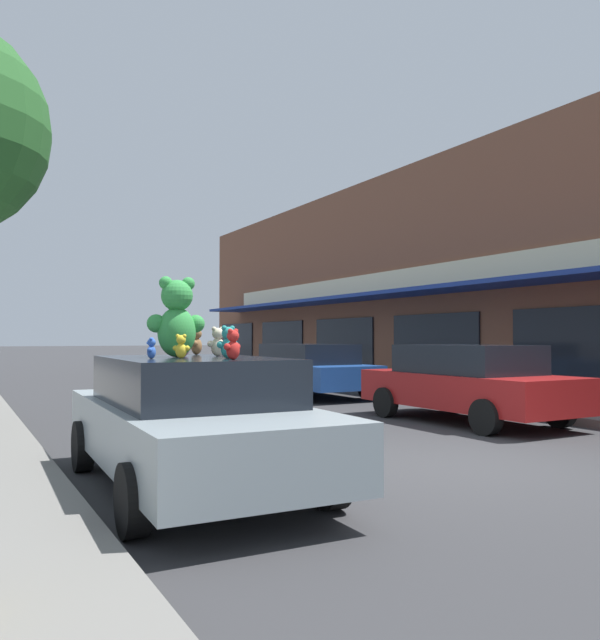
{
  "coord_description": "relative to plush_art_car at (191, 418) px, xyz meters",
  "views": [
    {
      "loc": [
        -5.57,
        -6.15,
        1.63
      ],
      "look_at": [
        -0.1,
        3.69,
        1.96
      ],
      "focal_mm": 35.0,
      "sensor_mm": 36.0,
      "label": 1
    }
  ],
  "objects": [
    {
      "name": "teddy_bear_giant",
      "position": [
        -0.11,
        0.18,
        1.1
      ],
      "size": [
        0.66,
        0.42,
        0.9
      ],
      "rotation": [
        0.0,
        0.0,
        3.06
      ],
      "color": "green",
      "rests_on": "plush_art_car"
    },
    {
      "name": "teddy_bear_red",
      "position": [
        0.11,
        -0.9,
        0.81
      ],
      "size": [
        0.23,
        0.18,
        0.31
      ],
      "rotation": [
        0.0,
        0.0,
        3.63
      ],
      "color": "red",
      "rests_on": "plush_art_car"
    },
    {
      "name": "parked_car_far_right",
      "position": [
        6.45,
        8.69,
        0.03
      ],
      "size": [
        2.16,
        4.7,
        1.46
      ],
      "color": "#1E4793",
      "rests_on": "ground_plane"
    },
    {
      "name": "plush_art_car",
      "position": [
        0.0,
        0.0,
        0.0
      ],
      "size": [
        2.17,
        4.66,
        1.42
      ],
      "rotation": [
        0.0,
        0.0,
        -0.04
      ],
      "color": "#8C999E",
      "rests_on": "ground_plane"
    },
    {
      "name": "teddy_bear_cream",
      "position": [
        0.42,
        0.3,
        0.83
      ],
      "size": [
        0.26,
        0.16,
        0.35
      ],
      "rotation": [
        0.0,
        0.0,
        3.21
      ],
      "color": "beige",
      "rests_on": "plush_art_car"
    },
    {
      "name": "teddy_bear_teal",
      "position": [
        0.23,
        -0.49,
        0.83
      ],
      "size": [
        0.26,
        0.17,
        0.34
      ],
      "rotation": [
        0.0,
        0.0,
        3.3
      ],
      "color": "teal",
      "rests_on": "plush_art_car"
    },
    {
      "name": "teddy_bear_pink",
      "position": [
        0.04,
        0.39,
        0.83
      ],
      "size": [
        0.23,
        0.23,
        0.34
      ],
      "rotation": [
        0.0,
        0.0,
        3.96
      ],
      "color": "pink",
      "rests_on": "plush_art_car"
    },
    {
      "name": "parked_car_far_center",
      "position": [
        6.45,
        2.48,
        0.04
      ],
      "size": [
        2.05,
        4.46,
        1.5
      ],
      "color": "maroon",
      "rests_on": "ground_plane"
    },
    {
      "name": "ground_plane",
      "position": [
        3.3,
        -0.39,
        -0.75
      ],
      "size": [
        260.0,
        260.0,
        0.0
      ],
      "primitive_type": "plane",
      "color": "#333335"
    },
    {
      "name": "teddy_bear_blue",
      "position": [
        -0.49,
        -0.19,
        0.77
      ],
      "size": [
        0.13,
        0.16,
        0.22
      ],
      "rotation": [
        0.0,
        0.0,
        4.23
      ],
      "color": "blue",
      "rests_on": "plush_art_car"
    },
    {
      "name": "teddy_bear_brown",
      "position": [
        0.45,
        1.1,
        0.83
      ],
      "size": [
        0.2,
        0.26,
        0.35
      ],
      "rotation": [
        0.0,
        0.0,
        4.25
      ],
      "color": "olive",
      "rests_on": "plush_art_car"
    },
    {
      "name": "storefront_row",
      "position": [
        17.02,
        8.58,
        2.97
      ],
      "size": [
        13.84,
        36.47,
        7.46
      ],
      "color": "brown",
      "rests_on": "ground_plane"
    },
    {
      "name": "teddy_bear_yellow",
      "position": [
        -0.2,
        -0.25,
        0.79
      ],
      "size": [
        0.18,
        0.16,
        0.25
      ],
      "rotation": [
        0.0,
        0.0,
        2.53
      ],
      "color": "yellow",
      "rests_on": "plush_art_car"
    }
  ]
}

